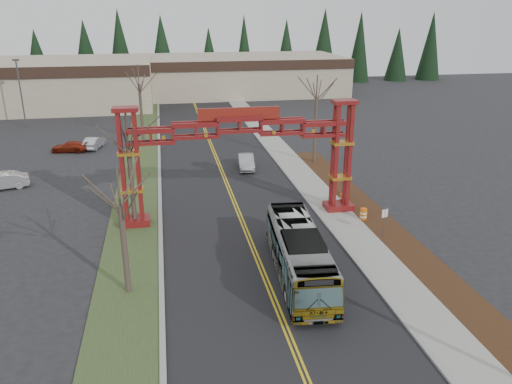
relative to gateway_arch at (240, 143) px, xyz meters
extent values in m
plane|color=black|center=(0.00, -18.00, -5.98)|extent=(200.00, 200.00, 0.00)
cube|color=black|center=(0.00, 7.00, -5.97)|extent=(12.00, 110.00, 0.02)
cube|color=gold|center=(-0.12, 7.00, -5.96)|extent=(0.12, 100.00, 0.01)
cube|color=gold|center=(0.12, 7.00, -5.96)|extent=(0.12, 100.00, 0.01)
cube|color=gray|center=(6.15, 7.00, -5.91)|extent=(0.30, 110.00, 0.15)
cube|color=gray|center=(7.60, 7.00, -5.91)|extent=(2.60, 110.00, 0.14)
cube|color=#311B10|center=(10.20, -8.00, -5.92)|extent=(2.60, 50.00, 0.12)
cube|color=#2C4221|center=(-8.00, 7.00, -5.94)|extent=(4.00, 110.00, 0.08)
cube|color=gray|center=(-6.15, 7.00, -5.91)|extent=(0.30, 110.00, 0.15)
cube|color=maroon|center=(-8.00, 0.00, -5.68)|extent=(2.20, 1.60, 0.60)
cube|color=maroon|center=(-8.55, -0.35, -1.38)|extent=(0.28, 0.28, 8.00)
cube|color=maroon|center=(-7.45, -0.35, -1.38)|extent=(0.28, 0.28, 8.00)
cube|color=maroon|center=(-8.55, 0.35, -1.38)|extent=(0.28, 0.28, 8.00)
cube|color=maroon|center=(-7.45, 0.35, -1.38)|extent=(0.28, 0.28, 8.00)
cube|color=#BF8721|center=(-8.00, 0.00, -3.18)|extent=(1.60, 1.10, 0.22)
cube|color=#BF8721|center=(-8.00, 0.00, -0.38)|extent=(1.60, 1.10, 0.22)
cube|color=maroon|center=(-8.00, 0.00, 2.77)|extent=(1.80, 1.20, 0.30)
cube|color=maroon|center=(8.00, 0.00, -5.68)|extent=(2.20, 1.60, 0.60)
cube|color=maroon|center=(7.45, -0.35, -1.38)|extent=(0.28, 0.28, 8.00)
cube|color=maroon|center=(8.55, -0.35, -1.38)|extent=(0.28, 0.28, 8.00)
cube|color=maroon|center=(7.45, 0.35, -1.38)|extent=(0.28, 0.28, 8.00)
cube|color=maroon|center=(8.55, 0.35, -1.38)|extent=(0.28, 0.28, 8.00)
cube|color=#BF8721|center=(8.00, 0.00, -3.18)|extent=(1.60, 1.10, 0.22)
cube|color=#BF8721|center=(8.00, 0.00, -0.38)|extent=(1.60, 1.10, 0.22)
cube|color=maroon|center=(8.00, 0.00, 2.77)|extent=(1.80, 1.20, 0.30)
cube|color=maroon|center=(0.00, 0.00, 1.52)|extent=(16.00, 0.90, 1.00)
cube|color=maroon|center=(0.00, 0.00, 0.62)|extent=(16.00, 0.90, 0.60)
cube|color=maroon|center=(0.00, 0.00, 2.17)|extent=(6.00, 0.25, 0.90)
cube|color=tan|center=(-30.00, 54.00, -2.23)|extent=(46.00, 22.00, 7.50)
cube|color=tan|center=(10.00, 62.00, -2.48)|extent=(38.00, 20.00, 7.00)
cube|color=black|center=(10.00, 51.90, 0.22)|extent=(38.00, 0.40, 1.60)
cone|color=black|center=(-29.50, 74.00, 0.52)|extent=(5.60, 5.60, 13.00)
cylinder|color=#382D26|center=(-29.50, 74.00, -5.18)|extent=(0.80, 0.80, 1.60)
cone|color=black|center=(-21.00, 74.00, 0.52)|extent=(5.60, 5.60, 13.00)
cylinder|color=#382D26|center=(-21.00, 74.00, -5.18)|extent=(0.80, 0.80, 1.60)
cone|color=black|center=(-12.50, 74.00, 0.52)|extent=(5.60, 5.60, 13.00)
cylinder|color=#382D26|center=(-12.50, 74.00, -5.18)|extent=(0.80, 0.80, 1.60)
cone|color=black|center=(-4.00, 74.00, 0.52)|extent=(5.60, 5.60, 13.00)
cylinder|color=#382D26|center=(-4.00, 74.00, -5.18)|extent=(0.80, 0.80, 1.60)
cone|color=black|center=(4.50, 74.00, 0.52)|extent=(5.60, 5.60, 13.00)
cylinder|color=#382D26|center=(4.50, 74.00, -5.18)|extent=(0.80, 0.80, 1.60)
cone|color=black|center=(13.00, 74.00, 0.52)|extent=(5.60, 5.60, 13.00)
cylinder|color=#382D26|center=(13.00, 74.00, -5.18)|extent=(0.80, 0.80, 1.60)
cone|color=black|center=(21.50, 74.00, 0.52)|extent=(5.60, 5.60, 13.00)
cylinder|color=#382D26|center=(21.50, 74.00, -5.18)|extent=(0.80, 0.80, 1.60)
cone|color=black|center=(30.00, 74.00, 0.52)|extent=(5.60, 5.60, 13.00)
cylinder|color=#382D26|center=(30.00, 74.00, -5.18)|extent=(0.80, 0.80, 1.60)
cone|color=black|center=(38.50, 74.00, 0.52)|extent=(5.60, 5.60, 13.00)
cylinder|color=#382D26|center=(38.50, 74.00, -5.18)|extent=(0.80, 0.80, 1.60)
cone|color=black|center=(47.00, 74.00, 0.52)|extent=(5.60, 5.60, 13.00)
cylinder|color=#382D26|center=(47.00, 74.00, -5.18)|extent=(0.80, 0.80, 1.60)
cone|color=black|center=(55.50, 74.00, 0.52)|extent=(5.60, 5.60, 13.00)
cylinder|color=#382D26|center=(55.50, 74.00, -5.18)|extent=(0.80, 0.80, 1.60)
imported|color=#A4A6AC|center=(2.03, -9.74, -4.45)|extent=(3.48, 11.17, 3.06)
imported|color=#A5A8AD|center=(2.57, 12.55, -5.27)|extent=(1.89, 4.45, 1.43)
imported|color=silver|center=(-20.08, 10.44, -5.24)|extent=(4.75, 2.66, 1.48)
imported|color=maroon|center=(-16.09, 22.53, -5.37)|extent=(4.45, 2.47, 1.22)
imported|color=silver|center=(-13.58, 23.68, -5.30)|extent=(2.37, 4.37, 1.37)
cylinder|color=#382D26|center=(-8.00, -9.69, -3.33)|extent=(0.34, 0.34, 5.31)
cylinder|color=#382D26|center=(-8.00, -9.69, 0.38)|extent=(0.13, 0.13, 2.32)
cylinder|color=#382D26|center=(-8.00, -0.12, -2.79)|extent=(0.34, 0.34, 6.39)
cylinder|color=#382D26|center=(-8.00, -0.12, 1.47)|extent=(0.13, 0.13, 2.35)
cylinder|color=#382D26|center=(-8.00, 25.73, -2.48)|extent=(0.35, 0.35, 7.00)
cylinder|color=#382D26|center=(-8.00, 25.73, 2.11)|extent=(0.13, 0.13, 2.40)
cylinder|color=#382D26|center=(10.00, 13.31, -2.56)|extent=(0.35, 0.35, 6.85)
cylinder|color=#382D26|center=(10.00, 13.31, 1.95)|extent=(0.13, 0.13, 2.37)
cylinder|color=#3F3F44|center=(-24.04, 36.62, -1.50)|extent=(0.20, 0.20, 8.97)
cube|color=#3F3F44|center=(-24.04, 36.62, 3.09)|extent=(0.80, 0.40, 0.25)
cylinder|color=#3F3F44|center=(9.40, -5.48, -4.92)|extent=(0.06, 0.06, 2.13)
cube|color=white|center=(9.40, -5.48, -4.15)|extent=(0.48, 0.16, 0.58)
cylinder|color=orange|center=(9.17, -2.36, -5.49)|extent=(0.51, 0.51, 0.99)
cylinder|color=white|center=(9.17, -2.36, -5.34)|extent=(0.53, 0.53, 0.12)
cylinder|color=white|center=(9.17, -2.36, -5.64)|extent=(0.53, 0.53, 0.12)
cylinder|color=orange|center=(8.75, 1.03, -5.49)|extent=(0.51, 0.51, 0.98)
cylinder|color=white|center=(8.75, 1.03, -5.34)|extent=(0.53, 0.53, 0.12)
cylinder|color=white|center=(8.75, 1.03, -5.64)|extent=(0.53, 0.53, 0.12)
cylinder|color=orange|center=(9.70, 2.81, -5.53)|extent=(0.47, 0.47, 0.90)
cylinder|color=white|center=(9.70, 2.81, -5.40)|extent=(0.49, 0.49, 0.11)
cylinder|color=white|center=(9.70, 2.81, -5.67)|extent=(0.49, 0.49, 0.11)
camera|label=1|loc=(-5.42, -35.49, 9.19)|focal=35.00mm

